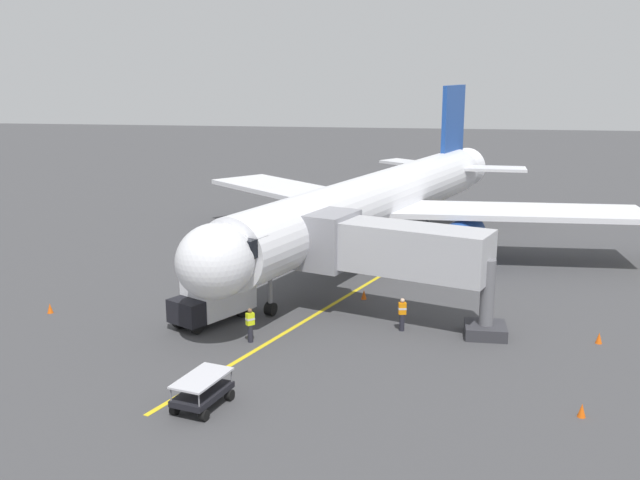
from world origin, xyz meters
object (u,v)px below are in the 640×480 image
Objects in this scene: safety_cone_nose_right at (582,410)px; safety_cone_wing_port at (364,295)px; box_truck_starboard_side at (213,296)px; jet_bridge at (383,249)px; airplane at (378,201)px; ground_crew_marshaller at (402,314)px; safety_cone_nose_left at (599,338)px; baggage_cart_near_nose at (202,392)px; safety_cone_wing_starboard at (50,308)px; ground_crew_wing_walker at (250,325)px.

safety_cone_wing_port is at bearing -54.33° from safety_cone_nose_right.
box_truck_starboard_side reaches higher than safety_cone_wing_port.
safety_cone_wing_port is at bearing -68.39° from jet_bridge.
jet_bridge is (-1.11, 12.44, -0.24)m from airplane.
safety_cone_wing_port is (2.35, -4.84, -0.61)m from ground_crew_marshaller.
box_truck_starboard_side reaches higher than ground_crew_marshaller.
safety_cone_wing_port is (11.81, -5.19, 0.00)m from safety_cone_nose_left.
box_truck_starboard_side is at bearing 33.40° from safety_cone_wing_port.
baggage_cart_near_nose is at bearing 103.99° from box_truck_starboard_side.
airplane is 16.39m from box_truck_starboard_side.
safety_cone_wing_port is at bearing -163.46° from safety_cone_wing_starboard.
baggage_cart_near_nose is 15.38m from safety_cone_wing_port.
jet_bridge is at bearing 95.09° from airplane.
airplane is at bearing -102.02° from baggage_cart_near_nose.
safety_cone_nose_left is at bearing 128.72° from airplane.
box_truck_starboard_side reaches higher than safety_cone_wing_starboard.
safety_cone_wing_port is (0.08, 9.44, -3.73)m from airplane.
ground_crew_marshaller is 9.49m from safety_cone_nose_left.
ground_crew_marshaller is 7.66m from ground_crew_wing_walker.
airplane is 22.32m from safety_cone_wing_starboard.
ground_crew_wing_walker reaches higher than safety_cone_nose_left.
baggage_cart_near_nose is (7.37, 9.70, -0.23)m from ground_crew_marshaller.
ground_crew_wing_walker is (7.19, 2.65, 0.00)m from ground_crew_marshaller.
ground_crew_marshaller is 3.11× the size of safety_cone_nose_right.
safety_cone_wing_port is 1.00× the size of safety_cone_wing_starboard.
safety_cone_wing_starboard is (17.78, 1.92, -3.49)m from jet_bridge.
airplane reaches higher than jet_bridge.
safety_cone_nose_right is at bearing 158.22° from ground_crew_wing_walker.
airplane is 70.75× the size of safety_cone_wing_port.
box_truck_starboard_side is 9.03× the size of safety_cone_wing_port.
safety_cone_wing_starboard is (16.59, 4.93, 0.00)m from safety_cone_wing_port.
ground_crew_wing_walker reaches higher than baggage_cart_near_nose.
safety_cone_wing_port and safety_cone_wing_starboard have the same top height.
safety_cone_nose_right is (-7.13, 8.38, -0.61)m from ground_crew_marshaller.
safety_cone_wing_port is (-5.02, -14.53, -0.38)m from baggage_cart_near_nose.
airplane is at bearing -139.25° from safety_cone_wing_starboard.
box_truck_starboard_side reaches higher than safety_cone_nose_right.
safety_cone_nose_right is at bearing 130.41° from ground_crew_marshaller.
jet_bridge is 8.04m from ground_crew_wing_walker.
ground_crew_wing_walker is (6.02, 4.48, -2.88)m from jet_bridge.
jet_bridge is 20.56× the size of safety_cone_wing_starboard.
ground_crew_marshaller reaches higher than safety_cone_wing_port.
safety_cone_nose_right is 1.00× the size of safety_cone_wing_starboard.
ground_crew_wing_walker is at bearing 7.86° from safety_cone_nose_left.
safety_cone_nose_right and safety_cone_wing_starboard have the same top height.
safety_cone_nose_right is (-16.91, 8.32, -1.11)m from box_truck_starboard_side.
baggage_cart_near_nose is 5.22× the size of safety_cone_nose_right.
airplane is 3.44× the size of jet_bridge.
safety_cone_nose_left is (-16.65, -2.30, -0.61)m from ground_crew_wing_walker.
box_truck_starboard_side is 9.03× the size of safety_cone_nose_left.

